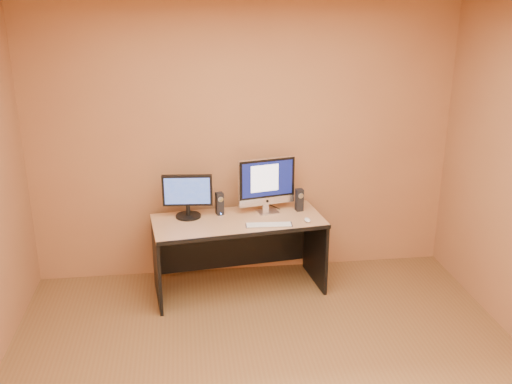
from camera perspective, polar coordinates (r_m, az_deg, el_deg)
walls at (r=3.49m, az=2.45°, el=-3.14°), size 4.00×4.00×2.60m
desk at (r=5.27m, az=-1.74°, el=-6.32°), size 1.59×0.84×0.70m
imac at (r=5.21m, az=1.18°, el=0.65°), size 0.57×0.31×0.52m
second_monitor at (r=5.16m, az=-6.86°, el=-0.43°), size 0.47×0.27×0.40m
speaker_left at (r=5.23m, az=-3.66°, el=-1.16°), size 0.08×0.08×0.21m
speaker_right at (r=5.32m, az=4.36°, el=-0.79°), size 0.08×0.08×0.21m
keyboard at (r=4.99m, az=1.30°, el=-3.32°), size 0.42×0.14×0.02m
mouse at (r=5.10m, az=5.17°, el=-2.79°), size 0.06×0.10×0.03m
cable_a at (r=5.44m, az=1.67°, el=-1.41°), size 0.11×0.18×0.01m
cable_b at (r=5.43m, az=0.73°, el=-1.47°), size 0.04×0.17×0.01m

